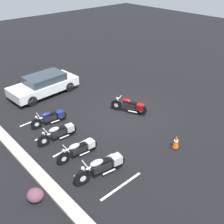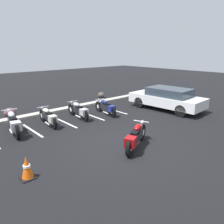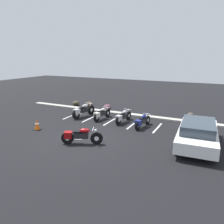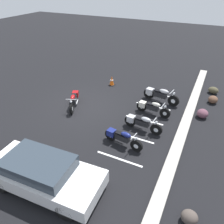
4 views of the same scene
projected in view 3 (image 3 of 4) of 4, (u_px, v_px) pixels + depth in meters
The scene contains 18 objects.
ground at pixel (83, 140), 11.66m from camera, with size 60.00×60.00×0.00m, color black.
motorcycle_maroon_featured at pixel (80, 136), 11.05m from camera, with size 1.97×1.05×0.83m.
parked_bike_0 at pixel (83, 110), 16.02m from camera, with size 0.76×2.29×0.90m.
parked_bike_1 at pixel (101, 114), 15.37m from camera, with size 0.57×1.98×0.78m.
parked_bike_2 at pixel (123, 116), 14.64m from camera, with size 0.58×2.03×0.80m.
parked_bike_3 at pixel (142, 121), 13.65m from camera, with size 0.62×1.96×0.77m.
car_white at pixel (198, 133), 10.77m from camera, with size 2.03×4.39×1.29m.
concrete_curb at pixel (125, 114), 16.72m from camera, with size 18.00×0.50×0.12m, color #A8A399.
landscape_rock_0 at pixel (190, 116), 15.63m from camera, with size 0.49×0.53×0.43m, color #4C423C.
landscape_rock_1 at pixel (107, 107), 18.08m from camera, with size 0.63×0.59×0.48m, color brown.
landscape_rock_2 at pixel (90, 104), 19.26m from camera, with size 0.62×0.55×0.45m, color brown.
landscape_rock_3 at pixel (76, 103), 19.78m from camera, with size 0.66×0.53×0.43m, color #47422E.
traffic_cone at pixel (37, 125), 13.25m from camera, with size 0.40×0.40×0.67m.
stall_line_0 at pixel (72, 116), 16.42m from camera, with size 0.10×2.10×0.00m, color white.
stall_line_1 at pixel (90, 118), 15.72m from camera, with size 0.10×2.10×0.00m, color white.
stall_line_2 at pixel (110, 121), 15.03m from camera, with size 0.10×2.10×0.00m, color white.
stall_line_3 at pixel (133, 124), 14.33m from camera, with size 0.10×2.10×0.00m, color white.
stall_line_4 at pixel (157, 128), 13.63m from camera, with size 0.10×2.10×0.00m, color white.
Camera 3 is at (6.20, -9.12, 4.37)m, focal length 35.00 mm.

